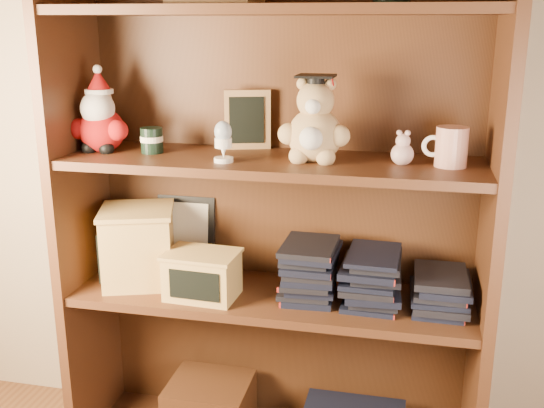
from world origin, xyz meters
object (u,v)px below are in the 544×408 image
(bookcase, at_px, (275,213))
(grad_teddy_bear, at_px, (315,128))
(treats_box, at_px, (138,245))
(teacher_mug, at_px, (451,147))

(bookcase, distance_m, grad_teddy_bear, 0.29)
(treats_box, bearing_deg, teacher_mug, 0.07)
(bookcase, height_order, grad_teddy_bear, bookcase)
(teacher_mug, distance_m, treats_box, 0.94)
(teacher_mug, xyz_separation_m, treats_box, (-0.88, -0.00, -0.33))
(bookcase, height_order, teacher_mug, bookcase)
(bookcase, xyz_separation_m, teacher_mug, (0.47, -0.05, 0.22))
(treats_box, bearing_deg, grad_teddy_bear, -0.66)
(teacher_mug, height_order, treats_box, teacher_mug)
(grad_teddy_bear, distance_m, treats_box, 0.64)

